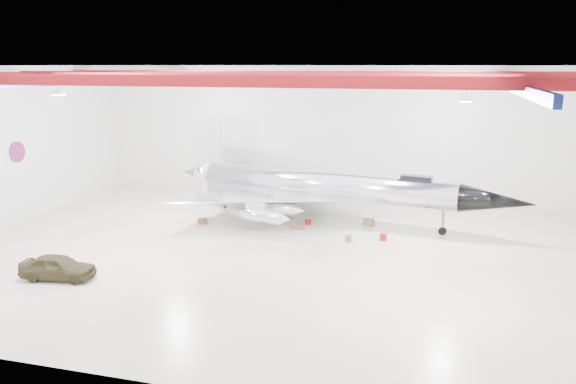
% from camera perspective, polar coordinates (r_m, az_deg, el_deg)
% --- Properties ---
extents(floor, '(40.00, 40.00, 0.00)m').
position_cam_1_polar(floor, '(34.17, -0.96, -6.09)').
color(floor, beige).
rests_on(floor, ground).
extents(wall_back, '(40.00, 0.00, 40.00)m').
position_cam_1_polar(wall_back, '(47.24, 4.13, 6.02)').
color(wall_back, silver).
rests_on(wall_back, floor).
extents(ceiling, '(40.00, 40.00, 0.00)m').
position_cam_1_polar(ceiling, '(32.32, -1.03, 12.69)').
color(ceiling, '#0A0F38').
rests_on(ceiling, wall_back).
extents(ceiling_structure, '(39.50, 29.50, 1.08)m').
position_cam_1_polar(ceiling_structure, '(32.33, -1.02, 11.50)').
color(ceiling_structure, maroon).
rests_on(ceiling_structure, ceiling).
extents(wall_roundel, '(0.10, 1.50, 1.50)m').
position_cam_1_polar(wall_roundel, '(44.37, -25.80, 3.68)').
color(wall_roundel, '#B21414').
rests_on(wall_roundel, wall_left).
extents(jet_aircraft, '(26.31, 17.42, 7.21)m').
position_cam_1_polar(jet_aircraft, '(40.43, 3.62, 0.36)').
color(jet_aircraft, silver).
rests_on(jet_aircraft, floor).
extents(jeep, '(4.10, 2.12, 1.33)m').
position_cam_1_polar(jeep, '(32.17, -22.35, -7.05)').
color(jeep, '#35301A').
rests_on(jeep, floor).
extents(crate_ply, '(0.60, 0.51, 0.38)m').
position_cam_1_polar(crate_ply, '(40.42, -8.69, -2.94)').
color(crate_ply, olive).
rests_on(crate_ply, floor).
extents(toolbox_red, '(0.50, 0.43, 0.32)m').
position_cam_1_polar(toolbox_red, '(39.84, 2.06, -3.09)').
color(toolbox_red, '#9E100F').
rests_on(toolbox_red, floor).
extents(engine_drum, '(0.47, 0.47, 0.37)m').
position_cam_1_polar(engine_drum, '(36.23, 6.16, -4.74)').
color(engine_drum, '#59595B').
rests_on(engine_drum, floor).
extents(parts_bin, '(0.78, 0.68, 0.47)m').
position_cam_1_polar(parts_bin, '(39.94, 8.16, -3.05)').
color(parts_bin, olive).
rests_on(parts_bin, floor).
extents(crate_small, '(0.42, 0.38, 0.24)m').
position_cam_1_polar(crate_small, '(44.50, -6.55, -1.51)').
color(crate_small, '#59595B').
rests_on(crate_small, floor).
extents(tool_chest, '(0.58, 0.58, 0.41)m').
position_cam_1_polar(tool_chest, '(36.82, 9.65, -4.53)').
color(tool_chest, '#9E100F').
rests_on(tool_chest, floor).
extents(oil_barrel, '(0.59, 0.53, 0.35)m').
position_cam_1_polar(oil_barrel, '(38.70, 1.15, -3.54)').
color(oil_barrel, olive).
rests_on(oil_barrel, floor).
extents(spares_box, '(0.55, 0.55, 0.37)m').
position_cam_1_polar(spares_box, '(40.00, 8.53, -3.11)').
color(spares_box, '#59595B').
rests_on(spares_box, floor).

